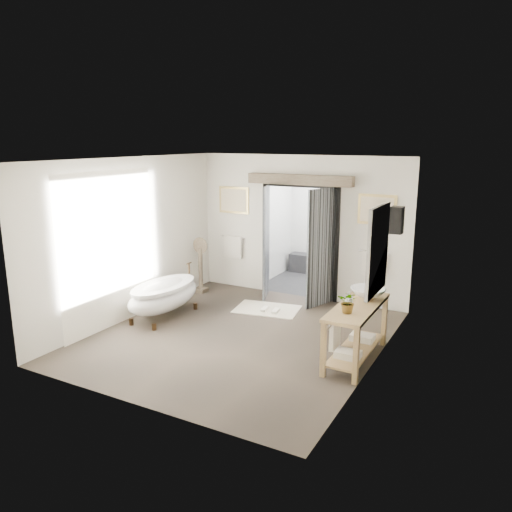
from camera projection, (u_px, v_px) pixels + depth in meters
name	position (u px, v px, depth m)	size (l,w,h in m)	color
ground_plane	(239.00, 336.00, 8.31)	(5.00, 5.00, 0.00)	#4C4035
room_shell	(232.00, 227.00, 7.79)	(4.52, 5.02, 2.91)	beige
shower_room	(325.00, 241.00, 11.52)	(2.22, 2.01, 2.51)	#232428
back_wall_dressing	(297.00, 223.00, 9.93)	(3.82, 0.78, 2.52)	black
clawfoot_tub	(164.00, 295.00, 9.13)	(0.78, 1.74, 0.85)	#342313
vanity	(355.00, 328.00, 7.32)	(0.57, 1.60, 0.85)	tan
pedestal_mirror	(201.00, 269.00, 10.60)	(0.35, 0.23, 1.19)	#6E624E
rug	(267.00, 309.00, 9.60)	(1.20, 0.80, 0.01)	beige
slippers	(270.00, 310.00, 9.47)	(0.36, 0.26, 0.05)	white
basin	(368.00, 294.00, 7.48)	(0.53, 0.53, 0.18)	white
plant	(349.00, 302.00, 6.89)	(0.28, 0.25, 0.31)	gray
soap_bottle_a	(349.00, 298.00, 7.27)	(0.09, 0.09, 0.19)	gray
soap_bottle_b	(365.00, 287.00, 7.87)	(0.13, 0.13, 0.17)	gray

